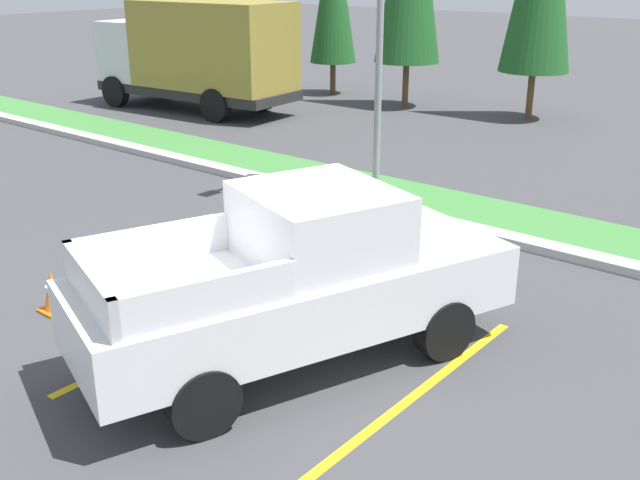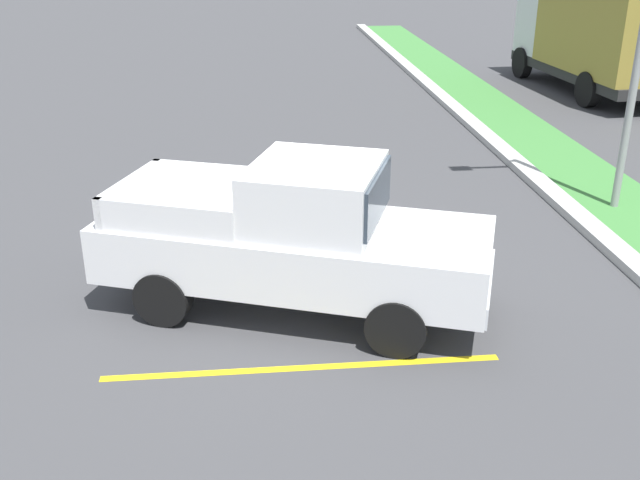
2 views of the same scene
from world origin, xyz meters
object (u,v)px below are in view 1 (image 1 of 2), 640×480
at_px(cargo_truck_distant, 198,52).
at_px(street_light, 375,14).
at_px(traffic_cone, 53,292).
at_px(pickup_truck_main, 300,279).

height_order(cargo_truck_distant, street_light, street_light).
relative_size(street_light, traffic_cone, 10.15).
distance_m(street_light, traffic_cone, 7.87).
relative_size(pickup_truck_main, traffic_cone, 9.25).
height_order(pickup_truck_main, traffic_cone, pickup_truck_main).
distance_m(cargo_truck_distant, traffic_cone, 14.81).
relative_size(pickup_truck_main, street_light, 0.91).
height_order(cargo_truck_distant, traffic_cone, cargo_truck_distant).
bearing_deg(traffic_cone, street_light, 88.32).
xyz_separation_m(street_light, traffic_cone, (-0.21, -7.15, -3.29)).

